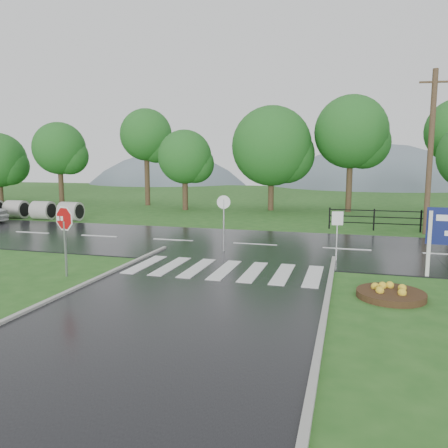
% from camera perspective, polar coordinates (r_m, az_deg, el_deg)
% --- Properties ---
extents(ground, '(120.00, 120.00, 0.00)m').
position_cam_1_polar(ground, '(10.58, -7.55, -12.60)').
color(ground, '#285C1E').
rests_on(ground, ground).
extents(main_road, '(90.00, 8.00, 0.04)m').
position_cam_1_polar(main_road, '(19.82, 4.07, -2.77)').
color(main_road, black).
rests_on(main_road, ground).
extents(crosswalk, '(6.50, 2.80, 0.02)m').
position_cam_1_polar(crosswalk, '(15.06, 0.09, -5.99)').
color(crosswalk, silver).
rests_on(crosswalk, ground).
extents(fence_west, '(9.58, 0.08, 1.20)m').
position_cam_1_polar(fence_west, '(25.50, 24.34, 0.60)').
color(fence_west, black).
rests_on(fence_west, ground).
extents(hills, '(102.00, 48.00, 48.00)m').
position_cam_1_polar(hills, '(76.51, 15.22, -6.79)').
color(hills, slate).
rests_on(hills, ground).
extents(treeline, '(83.20, 5.20, 10.00)m').
position_cam_1_polar(treeline, '(33.40, 10.76, 1.53)').
color(treeline, '#1C5A1E').
rests_on(treeline, ground).
extents(culvert_pipes, '(7.60, 1.20, 1.20)m').
position_cam_1_polar(culvert_pipes, '(31.64, -24.05, 1.71)').
color(culvert_pipes, '#9E9B93').
rests_on(culvert_pipes, ground).
extents(stop_sign, '(1.06, 0.32, 2.47)m').
position_cam_1_polar(stop_sign, '(15.03, -20.13, -0.03)').
color(stop_sign, '#939399').
rests_on(stop_sign, ground).
extents(flower_bed, '(1.85, 1.85, 0.37)m').
position_cam_1_polar(flower_bed, '(13.05, 20.97, -8.42)').
color(flower_bed, '#332111').
rests_on(flower_bed, ground).
extents(reg_sign_small, '(0.42, 0.11, 1.90)m').
position_cam_1_polar(reg_sign_small, '(16.91, 14.57, -0.19)').
color(reg_sign_small, '#939399').
rests_on(reg_sign_small, ground).
extents(reg_sign_round, '(0.53, 0.20, 2.38)m').
position_cam_1_polar(reg_sign_round, '(17.98, -0.04, 0.94)').
color(reg_sign_round, '#939399').
rests_on(reg_sign_round, ground).
extents(utility_pole_east, '(1.48, 0.28, 8.34)m').
position_cam_1_polar(utility_pole_east, '(24.86, 25.35, 8.50)').
color(utility_pole_east, '#473523').
rests_on(utility_pole_east, ground).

